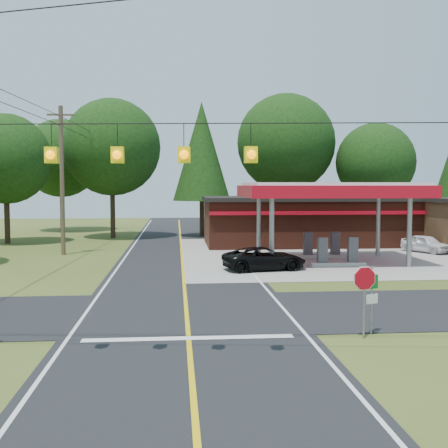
{
  "coord_description": "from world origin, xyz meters",
  "views": [
    {
      "loc": [
        -0.36,
        -20.58,
        4.74
      ],
      "look_at": [
        2.0,
        7.0,
        2.8
      ],
      "focal_mm": 45.0,
      "sensor_mm": 36.0,
      "label": 1
    }
  ],
  "objects": [
    {
      "name": "ground",
      "position": [
        0.0,
        0.0,
        0.0
      ],
      "size": [
        120.0,
        120.0,
        0.0
      ],
      "primitive_type": "plane",
      "color": "#3A4D1B",
      "rests_on": "ground"
    },
    {
      "name": "main_highway",
      "position": [
        0.0,
        0.0,
        0.01
      ],
      "size": [
        8.0,
        120.0,
        0.02
      ],
      "primitive_type": "cube",
      "color": "black",
      "rests_on": "ground"
    },
    {
      "name": "cross_road",
      "position": [
        0.0,
        0.0,
        0.01
      ],
      "size": [
        70.0,
        7.0,
        0.02
      ],
      "primitive_type": "cube",
      "color": "black",
      "rests_on": "ground"
    },
    {
      "name": "lane_center_yellow",
      "position": [
        0.0,
        0.0,
        0.03
      ],
      "size": [
        0.15,
        110.0,
        0.0
      ],
      "primitive_type": "cube",
      "color": "yellow",
      "rests_on": "main_highway"
    },
    {
      "name": "gas_canopy",
      "position": [
        9.0,
        13.0,
        4.27
      ],
      "size": [
        10.6,
        7.4,
        4.88
      ],
      "color": "gray",
      "rests_on": "ground"
    },
    {
      "name": "convenience_store",
      "position": [
        10.0,
        22.98,
        1.92
      ],
      "size": [
        16.4,
        7.55,
        3.8
      ],
      "color": "#522417",
      "rests_on": "ground"
    },
    {
      "name": "utility_pole_far_left",
      "position": [
        -8.0,
        18.0,
        5.2
      ],
      "size": [
        1.8,
        0.3,
        10.0
      ],
      "color": "#473828",
      "rests_on": "ground"
    },
    {
      "name": "utility_pole_north",
      "position": [
        -6.5,
        35.0,
        4.75
      ],
      "size": [
        0.3,
        0.3,
        9.5
      ],
      "color": "#473828",
      "rests_on": "ground"
    },
    {
      "name": "overhead_beacons",
      "position": [
        -1.0,
        -6.0,
        6.21
      ],
      "size": [
        17.04,
        2.04,
        1.03
      ],
      "color": "black",
      "rests_on": "ground"
    },
    {
      "name": "treeline_backdrop",
      "position": [
        0.82,
        24.01,
        7.49
      ],
      "size": [
        70.27,
        51.59,
        13.3
      ],
      "color": "#332316",
      "rests_on": "ground"
    },
    {
      "name": "suv_car",
      "position": [
        4.5,
        10.0,
        0.64
      ],
      "size": [
        5.35,
        5.35,
        1.28
      ],
      "primitive_type": "imported",
      "rotation": [
        0.0,
        0.0,
        1.75
      ],
      "color": "black",
      "rests_on": "ground"
    },
    {
      "name": "sedan_car",
      "position": [
        17.0,
        17.0,
        0.62
      ],
      "size": [
        4.85,
        4.85,
        1.23
      ],
      "primitive_type": "imported",
      "rotation": [
        0.0,
        0.0,
        0.46
      ],
      "color": "white",
      "rests_on": "ground"
    },
    {
      "name": "octagonal_stop_sign",
      "position": [
        5.39,
        -3.98,
        1.68
      ],
      "size": [
        0.79,
        0.2,
        2.27
      ],
      "color": "gray",
      "rests_on": "ground"
    },
    {
      "name": "route_sign_post",
      "position": [
        5.8,
        -3.52,
        1.3
      ],
      "size": [
        0.42,
        0.2,
        2.18
      ],
      "color": "gray",
      "rests_on": "ground"
    }
  ]
}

